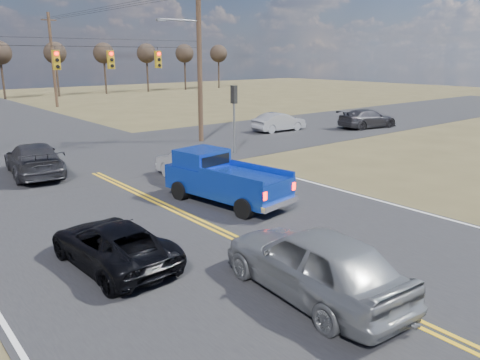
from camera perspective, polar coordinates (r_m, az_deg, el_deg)
ground at (r=12.52m, az=8.85°, el=-11.39°), size 160.00×160.00×0.00m
road_main at (r=20.11m, az=-12.81°, el=-1.38°), size 14.00×120.00×0.02m
road_cross at (r=27.32m, az=-20.45°, el=2.32°), size 120.00×12.00×0.02m
signal_gantry at (r=26.72m, az=-20.26°, el=13.06°), size 19.60×4.83×10.00m
utility_poles at (r=25.81m, az=-20.76°, el=13.35°), size 19.60×58.32×10.00m
treeline at (r=35.37m, az=-26.30°, el=13.73°), size 87.00×117.80×7.40m
pickup_truck at (r=17.94m, az=-2.06°, el=0.14°), size 2.70×5.40×1.94m
silver_suv at (r=11.19m, az=8.98°, el=-9.85°), size 2.43×5.18×1.71m
black_suv at (r=13.15m, az=-15.29°, el=-7.52°), size 2.26×4.51×1.23m
white_car_queue at (r=21.31m, az=-5.99°, el=1.83°), size 1.84×4.46×1.44m
dgrey_car_queue at (r=24.15m, az=-23.83°, el=2.32°), size 2.87×5.59×1.55m
cross_car_east_near at (r=35.48m, az=4.78°, el=7.06°), size 1.73×4.33×1.40m
cross_car_east_far at (r=38.41m, az=15.29°, el=7.23°), size 2.89×5.32×1.46m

